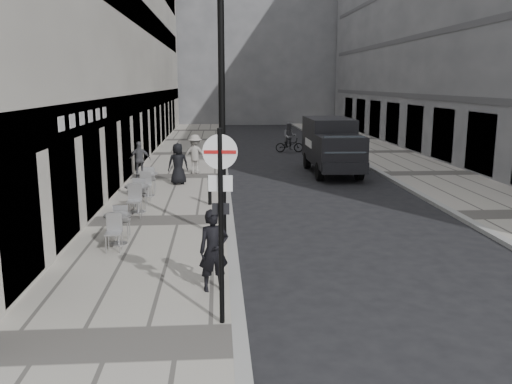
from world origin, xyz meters
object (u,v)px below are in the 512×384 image
cyclist (289,141)px  walking_man (214,251)px  lamppost (222,100)px  sign_post (221,201)px  panel_van (331,143)px

cyclist → walking_man: bearing=-98.5°
cyclist → lamppost: bearing=-100.0°
walking_man → lamppost: 4.50m
sign_post → lamppost: 5.24m
panel_van → cyclist: (-0.88, 7.75, -0.70)m
sign_post → cyclist: 23.77m
lamppost → panel_van: bearing=64.7°
sign_post → lamppost: bearing=94.4°
panel_van → walking_man: bearing=-110.0°
walking_man → sign_post: sign_post is taller
sign_post → panel_van: 16.43m
walking_man → sign_post: bearing=-97.2°
walking_man → lamppost: lamppost is taller
lamppost → panel_van: 11.90m
panel_van → lamppost: bearing=-115.1°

